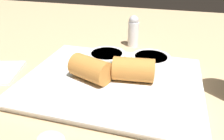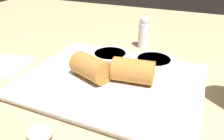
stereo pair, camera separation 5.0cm
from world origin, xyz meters
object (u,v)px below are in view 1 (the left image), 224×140
at_px(dipping_bowl_near, 107,59).
at_px(salt_shaker, 133,31).
at_px(serving_plate, 112,81).
at_px(dipping_bowl_far, 150,62).

relative_size(dipping_bowl_near, salt_shaker, 0.93).
bearing_deg(dipping_bowl_near, serving_plate, -61.85).
bearing_deg(dipping_bowl_far, serving_plate, -140.48).
distance_m(dipping_bowl_far, salt_shaker, 0.17).
bearing_deg(serving_plate, salt_shaker, 89.94).
xyz_separation_m(serving_plate, dipping_bowl_near, (-0.02, 0.05, 0.02)).
xyz_separation_m(dipping_bowl_far, salt_shaker, (-0.07, 0.16, 0.01)).
distance_m(serving_plate, dipping_bowl_near, 0.06).
distance_m(dipping_bowl_near, salt_shaker, 0.17).
bearing_deg(serving_plate, dipping_bowl_near, 118.15).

